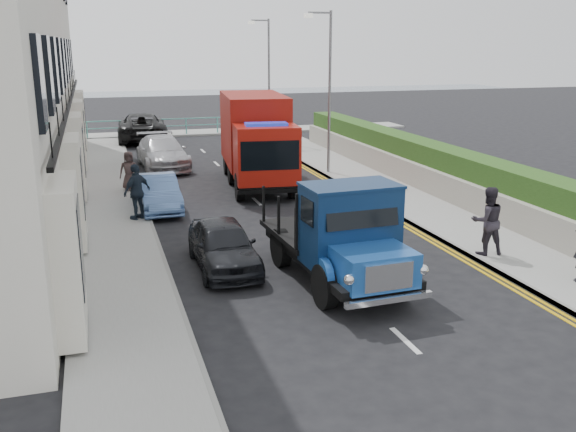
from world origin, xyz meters
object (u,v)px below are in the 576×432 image
object	(u,v)px
bedford_lorry	(346,242)
red_lorry	(256,138)
lamp_far	(267,73)
parked_car_front	(223,245)
lamp_mid	(327,83)

from	to	relation	value
bedford_lorry	red_lorry	distance (m)	12.08
lamp_far	parked_car_front	world-z (taller)	lamp_far
lamp_far	bedford_lorry	xyz separation A→B (m)	(-4.28, -23.05, -2.82)
lamp_mid	bedford_lorry	size ratio (longest dim) A/B	1.27
lamp_mid	parked_car_front	world-z (taller)	lamp_mid
bedford_lorry	red_lorry	size ratio (longest dim) A/B	0.77
bedford_lorry	parked_car_front	world-z (taller)	bedford_lorry
red_lorry	parked_car_front	world-z (taller)	red_lorry
lamp_mid	red_lorry	bearing A→B (deg)	-163.28
red_lorry	lamp_mid	bearing A→B (deg)	23.16
lamp_mid	bedford_lorry	distance (m)	14.02
parked_car_front	lamp_far	bearing A→B (deg)	72.08
parked_car_front	bedford_lorry	bearing A→B (deg)	-41.85
parked_car_front	red_lorry	bearing A→B (deg)	71.22
lamp_far	red_lorry	bearing A→B (deg)	-107.27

